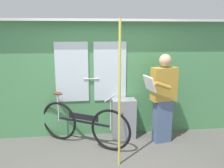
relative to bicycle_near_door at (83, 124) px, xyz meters
The scene contains 5 objects.
train_door_wall 0.94m from the bicycle_near_door, 49.77° to the left, with size 5.44×0.28×2.18m.
bicycle_near_door is the anchor object (origin of this frame).
passenger_reading_newspaper 1.48m from the bicycle_near_door, ahead, with size 0.60×0.52×1.60m.
trash_bin_by_wall 0.78m from the bicycle_near_door, 15.70° to the left, with size 0.43×0.28×0.75m, color gray.
handrail_pole 1.13m from the bicycle_near_door, 52.96° to the right, with size 0.04×0.04×2.14m, color #C6C14C.
Camera 1 is at (-0.28, -2.94, 1.97)m, focal length 37.49 mm.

